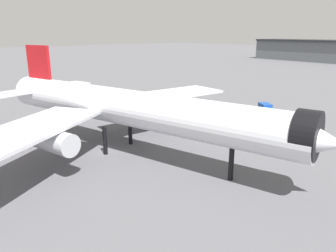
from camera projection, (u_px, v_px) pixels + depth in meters
ground at (104, 152)px, 54.49m from camera, size 900.00×900.00×0.00m
airliner_near_gate at (127, 108)px, 52.71m from camera, size 63.98×57.52×17.19m
service_truck_front at (266, 110)px, 77.56m from camera, size 5.85×4.98×3.00m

